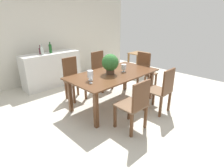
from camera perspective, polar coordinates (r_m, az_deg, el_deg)
name	(u,v)px	position (r m, az deg, el deg)	size (l,w,h in m)	color
ground_plane	(108,102)	(4.30, -1.16, -5.76)	(7.04, 7.04, 0.00)	beige
back_wall	(51,38)	(6.03, -19.24, 13.80)	(6.40, 0.10, 2.60)	beige
dining_table	(114,77)	(3.92, 0.56, 2.22)	(2.01, 1.09, 0.77)	brown
chair_far_left	(73,77)	(4.41, -12.66, 2.31)	(0.42, 0.43, 1.03)	brown
chair_foot_end	(145,70)	(4.86, 10.72, 4.49)	(0.45, 0.44, 1.07)	brown
chair_near_right	(163,89)	(3.77, 16.10, -1.49)	(0.44, 0.47, 0.98)	brown
chair_near_left	(135,103)	(3.07, 7.61, -6.21)	(0.48, 0.49, 0.96)	brown
chair_far_right	(100,69)	(4.92, -3.93, 4.98)	(0.50, 0.46, 1.05)	brown
flower_centerpiece	(110,63)	(3.79, -0.58, 6.81)	(0.36, 0.36, 0.44)	#4C3828
crystal_vase_left	(124,67)	(3.99, 3.87, 5.49)	(0.12, 0.12, 0.17)	silver
crystal_vase_center_near	(90,74)	(3.43, -7.07, 3.12)	(0.12, 0.12, 0.20)	silver
wine_glass	(91,77)	(3.29, -6.94, 2.13)	(0.08, 0.08, 0.15)	silver
kitchen_counter	(52,70)	(5.46, -18.88, 4.45)	(1.65, 0.52, 0.97)	silver
wine_bottle_tall	(50,48)	(5.33, -19.38, 10.83)	(0.08, 0.08, 0.31)	#194C1E
wine_bottle_clear	(42,51)	(5.16, -21.76, 9.99)	(0.08, 0.08, 0.28)	#B2BFB7
wine_bottle_dark	(40,51)	(5.27, -22.22, 9.95)	(0.07, 0.07, 0.25)	#511E28
side_table	(138,58)	(6.31, 8.59, 8.25)	(0.59, 0.56, 0.76)	brown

